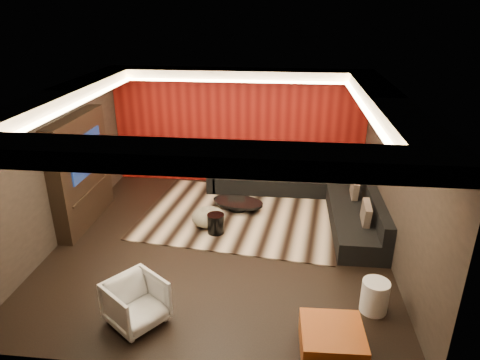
# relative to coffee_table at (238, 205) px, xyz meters

# --- Properties ---
(floor) EXTENTS (6.00, 6.00, 0.02)m
(floor) POSITION_rel_coffee_table_xyz_m (-0.17, -1.42, -0.12)
(floor) COLOR black
(floor) RESTS_ON ground
(ceiling) EXTENTS (6.00, 6.00, 0.02)m
(ceiling) POSITION_rel_coffee_table_xyz_m (-0.17, -1.42, 2.70)
(ceiling) COLOR silver
(ceiling) RESTS_ON ground
(wall_back) EXTENTS (6.00, 0.02, 2.80)m
(wall_back) POSITION_rel_coffee_table_xyz_m (-0.17, 1.59, 1.29)
(wall_back) COLOR black
(wall_back) RESTS_ON ground
(wall_left) EXTENTS (0.02, 6.00, 2.80)m
(wall_left) POSITION_rel_coffee_table_xyz_m (-3.18, -1.42, 1.29)
(wall_left) COLOR black
(wall_left) RESTS_ON ground
(wall_right) EXTENTS (0.02, 6.00, 2.80)m
(wall_right) POSITION_rel_coffee_table_xyz_m (2.84, -1.42, 1.29)
(wall_right) COLOR black
(wall_right) RESTS_ON ground
(red_feature_wall) EXTENTS (5.98, 0.05, 2.78)m
(red_feature_wall) POSITION_rel_coffee_table_xyz_m (-0.17, 1.55, 1.29)
(red_feature_wall) COLOR #6B0C0A
(red_feature_wall) RESTS_ON ground
(soffit_back) EXTENTS (6.00, 0.60, 0.22)m
(soffit_back) POSITION_rel_coffee_table_xyz_m (-0.17, 1.28, 2.58)
(soffit_back) COLOR silver
(soffit_back) RESTS_ON ground
(soffit_front) EXTENTS (6.00, 0.60, 0.22)m
(soffit_front) POSITION_rel_coffee_table_xyz_m (-0.17, -4.12, 2.58)
(soffit_front) COLOR silver
(soffit_front) RESTS_ON ground
(soffit_left) EXTENTS (0.60, 4.80, 0.22)m
(soffit_left) POSITION_rel_coffee_table_xyz_m (-2.87, -1.42, 2.58)
(soffit_left) COLOR silver
(soffit_left) RESTS_ON ground
(soffit_right) EXTENTS (0.60, 4.80, 0.22)m
(soffit_right) POSITION_rel_coffee_table_xyz_m (2.53, -1.42, 2.58)
(soffit_right) COLOR silver
(soffit_right) RESTS_ON ground
(cove_back) EXTENTS (4.80, 0.08, 0.04)m
(cove_back) POSITION_rel_coffee_table_xyz_m (-0.17, 0.94, 2.49)
(cove_back) COLOR #FFD899
(cove_back) RESTS_ON ground
(cove_front) EXTENTS (4.80, 0.08, 0.04)m
(cove_front) POSITION_rel_coffee_table_xyz_m (-0.17, -3.78, 2.49)
(cove_front) COLOR #FFD899
(cove_front) RESTS_ON ground
(cove_left) EXTENTS (0.08, 4.80, 0.04)m
(cove_left) POSITION_rel_coffee_table_xyz_m (-2.53, -1.42, 2.49)
(cove_left) COLOR #FFD899
(cove_left) RESTS_ON ground
(cove_right) EXTENTS (0.08, 4.80, 0.04)m
(cove_right) POSITION_rel_coffee_table_xyz_m (2.19, -1.42, 2.49)
(cove_right) COLOR #FFD899
(cove_right) RESTS_ON ground
(tv_surround) EXTENTS (0.30, 2.00, 2.20)m
(tv_surround) POSITION_rel_coffee_table_xyz_m (-3.02, -0.82, 0.99)
(tv_surround) COLOR black
(tv_surround) RESTS_ON ground
(tv_screen) EXTENTS (0.04, 1.30, 0.80)m
(tv_screen) POSITION_rel_coffee_table_xyz_m (-2.86, -0.82, 1.34)
(tv_screen) COLOR black
(tv_screen) RESTS_ON ground
(tv_shelf) EXTENTS (0.04, 1.60, 0.04)m
(tv_shelf) POSITION_rel_coffee_table_xyz_m (-2.86, -0.82, 0.59)
(tv_shelf) COLOR black
(tv_shelf) RESTS_ON ground
(rug) EXTENTS (4.32, 3.45, 0.02)m
(rug) POSITION_rel_coffee_table_xyz_m (0.09, -0.26, -0.10)
(rug) COLOR #C3A98E
(rug) RESTS_ON floor
(coffee_table) EXTENTS (1.34, 1.34, 0.19)m
(coffee_table) POSITION_rel_coffee_table_xyz_m (0.00, 0.00, 0.00)
(coffee_table) COLOR black
(coffee_table) RESTS_ON rug
(drum_stool) EXTENTS (0.39, 0.39, 0.39)m
(drum_stool) POSITION_rel_coffee_table_xyz_m (-0.31, -1.06, 0.10)
(drum_stool) COLOR black
(drum_stool) RESTS_ON rug
(striped_pouf) EXTENTS (0.77, 0.77, 0.37)m
(striped_pouf) POSITION_rel_coffee_table_xyz_m (-0.50, -0.79, 0.09)
(striped_pouf) COLOR beige
(striped_pouf) RESTS_ON rug
(white_side_table) EXTENTS (0.42, 0.42, 0.49)m
(white_side_table) POSITION_rel_coffee_table_xyz_m (2.33, -3.03, 0.13)
(white_side_table) COLOR white
(white_side_table) RESTS_ON floor
(orange_ottoman) EXTENTS (0.82, 0.82, 0.35)m
(orange_ottoman) POSITION_rel_coffee_table_xyz_m (1.65, -3.91, 0.06)
(orange_ottoman) COLOR #AA3D15
(orange_ottoman) RESTS_ON floor
(armchair) EXTENTS (1.02, 1.01, 0.67)m
(armchair) POSITION_rel_coffee_table_xyz_m (-1.01, -3.64, 0.22)
(armchair) COLOR silver
(armchair) RESTS_ON floor
(sectional_sofa) EXTENTS (3.65, 3.50, 0.75)m
(sectional_sofa) POSITION_rel_coffee_table_xyz_m (1.57, 0.44, 0.15)
(sectional_sofa) COLOR black
(sectional_sofa) RESTS_ON floor
(throw_pillows) EXTENTS (2.93, 2.79, 0.50)m
(throw_pillows) POSITION_rel_coffee_table_xyz_m (1.57, 0.49, 0.51)
(throw_pillows) COLOR tan
(throw_pillows) RESTS_ON sectional_sofa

